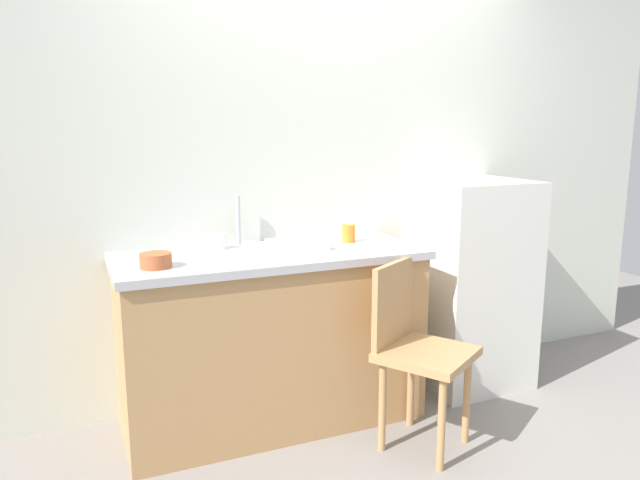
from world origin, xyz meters
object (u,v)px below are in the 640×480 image
(cup_orange, at_px, (349,233))
(chair, at_px, (415,346))
(terracotta_bowl, at_px, (156,260))
(dish_tray, at_px, (297,245))
(refrigerator, at_px, (470,283))
(cup_white, at_px, (219,241))

(cup_orange, bearing_deg, chair, -81.86)
(terracotta_bowl, bearing_deg, dish_tray, 8.66)
(refrigerator, distance_m, cup_white, 1.51)
(terracotta_bowl, bearing_deg, cup_orange, 10.25)
(cup_white, bearing_deg, dish_tray, -26.31)
(refrigerator, relative_size, cup_white, 15.21)
(chair, xyz_separation_m, cup_white, (-0.77, 0.67, 0.45))
(refrigerator, height_order, cup_white, refrigerator)
(chair, distance_m, cup_orange, 0.73)
(chair, height_order, terracotta_bowl, terracotta_bowl)
(refrigerator, relative_size, terracotta_bowl, 8.64)
(dish_tray, height_order, cup_orange, cup_orange)
(chair, distance_m, dish_tray, 0.77)
(cup_white, bearing_deg, refrigerator, -6.23)
(refrigerator, xyz_separation_m, cup_orange, (-0.77, 0.06, 0.34))
(refrigerator, height_order, terracotta_bowl, refrigerator)
(cup_orange, bearing_deg, terracotta_bowl, -169.75)
(cup_white, distance_m, cup_orange, 0.70)
(chair, bearing_deg, cup_orange, 66.24)
(refrigerator, bearing_deg, chair, -143.83)
(terracotta_bowl, height_order, cup_white, cup_white)
(dish_tray, distance_m, cup_orange, 0.34)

